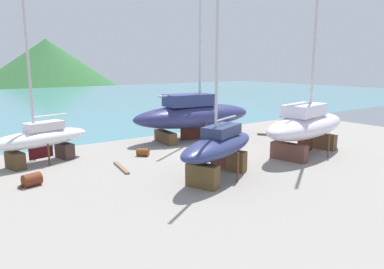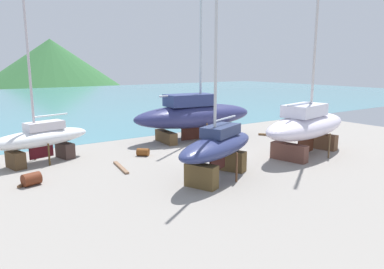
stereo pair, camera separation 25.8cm
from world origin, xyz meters
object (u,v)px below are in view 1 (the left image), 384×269
object	(u,v)px
sailboat_mid_port	(40,139)
barrel_rust_mid	(301,122)
sailboat_large_starboard	(306,125)
sailboat_far_slipway	(219,146)
barrel_tipped_center	(143,152)
sailboat_small_center	(194,115)
barrel_rust_far	(32,180)

from	to	relation	value
sailboat_mid_port	barrel_rust_mid	world-z (taller)	sailboat_mid_port
barrel_rust_mid	sailboat_mid_port	bearing A→B (deg)	178.72
sailboat_large_starboard	sailboat_far_slipway	xyz separation A→B (m)	(-8.56, -0.73, -0.28)
barrel_rust_mid	barrel_tipped_center	bearing A→B (deg)	-175.28
sailboat_small_center	barrel_tipped_center	size ratio (longest dim) A/B	20.28
sailboat_mid_port	sailboat_large_starboard	size ratio (longest dim) A/B	0.65
sailboat_large_starboard	sailboat_small_center	world-z (taller)	sailboat_large_starboard
sailboat_small_center	barrel_tipped_center	world-z (taller)	sailboat_small_center
barrel_tipped_center	sailboat_far_slipway	bearing A→B (deg)	-80.59
sailboat_large_starboard	barrel_rust_far	xyz separation A→B (m)	(-17.37, 3.92, -1.76)
sailboat_large_starboard	barrel_tipped_center	xyz separation A→B (m)	(-9.70, 6.14, -1.83)
sailboat_mid_port	barrel_tipped_center	distance (m)	6.67
sailboat_far_slipway	barrel_tipped_center	distance (m)	7.13
sailboat_large_starboard	sailboat_small_center	distance (m)	9.41
barrel_rust_far	sailboat_small_center	bearing A→B (deg)	19.17
barrel_rust_far	barrel_tipped_center	xyz separation A→B (m)	(7.67, 2.22, -0.07)
sailboat_mid_port	barrel_tipped_center	bearing A→B (deg)	146.51
sailboat_small_center	barrel_tipped_center	bearing A→B (deg)	-152.70
sailboat_mid_port	sailboat_large_starboard	distance (m)	17.91
sailboat_mid_port	barrel_rust_mid	distance (m)	25.45
sailboat_small_center	barrel_tipped_center	distance (m)	7.00
sailboat_small_center	barrel_rust_mid	xyz separation A→B (m)	(13.01, -1.02, -1.65)
barrel_rust_mid	barrel_tipped_center	size ratio (longest dim) A/B	1.11
sailboat_mid_port	barrel_rust_far	world-z (taller)	sailboat_mid_port
sailboat_large_starboard	sailboat_small_center	xyz separation A→B (m)	(-3.47, 8.75, 0.01)
sailboat_small_center	barrel_rust_far	xyz separation A→B (m)	(-13.90, -4.83, -1.77)
sailboat_far_slipway	sailboat_small_center	distance (m)	10.76
sailboat_mid_port	barrel_rust_mid	size ratio (longest dim) A/B	12.11
sailboat_large_starboard	barrel_rust_mid	size ratio (longest dim) A/B	18.57
barrel_rust_far	barrel_rust_mid	bearing A→B (deg)	8.06
sailboat_far_slipway	barrel_rust_mid	bearing A→B (deg)	-178.29
sailboat_far_slipway	sailboat_small_center	bearing A→B (deg)	-141.57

